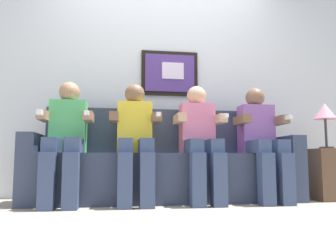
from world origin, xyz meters
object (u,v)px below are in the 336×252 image
(couch, at_px, (165,168))
(person_right_center, at_px, (200,137))
(table_lamp, at_px, (325,113))
(person_leftmost, at_px, (66,135))
(person_rightmost, at_px, (261,137))
(spare_remote_on_table, at_px, (330,148))
(side_table_right, at_px, (329,174))
(person_left_center, at_px, (135,136))

(couch, relative_size, person_right_center, 2.31)
(couch, xyz_separation_m, table_lamp, (1.60, -0.14, 0.55))
(person_leftmost, height_order, person_rightmost, same)
(spare_remote_on_table, bearing_deg, side_table_right, 169.30)
(person_leftmost, distance_m, table_lamp, 2.52)
(person_rightmost, relative_size, table_lamp, 2.41)
(table_lamp, height_order, spare_remote_on_table, table_lamp)
(table_lamp, xyz_separation_m, spare_remote_on_table, (0.05, 0.03, -0.35))
(couch, height_order, person_right_center, person_right_center)
(side_table_right, bearing_deg, couch, 176.22)
(couch, bearing_deg, table_lamp, -4.99)
(person_leftmost, relative_size, person_right_center, 1.00)
(person_rightmost, xyz_separation_m, table_lamp, (0.70, 0.03, 0.25))
(person_leftmost, relative_size, side_table_right, 2.22)
(couch, xyz_separation_m, person_left_center, (-0.30, -0.17, 0.29))
(table_lamp, distance_m, spare_remote_on_table, 0.35)
(person_left_center, xyz_separation_m, person_rightmost, (1.21, 0.00, 0.00))
(table_lamp, bearing_deg, side_table_right, 48.20)
(person_left_center, relative_size, person_rightmost, 1.00)
(person_leftmost, bearing_deg, spare_remote_on_table, 1.28)
(person_leftmost, bearing_deg, person_left_center, 0.04)
(couch, bearing_deg, person_left_center, -150.75)
(person_right_center, distance_m, spare_remote_on_table, 1.35)
(person_rightmost, bearing_deg, spare_remote_on_table, 4.36)
(person_left_center, bearing_deg, person_leftmost, -179.96)
(couch, distance_m, person_right_center, 0.45)
(couch, height_order, side_table_right, couch)
(table_lamp, bearing_deg, person_right_center, -178.72)
(person_leftmost, height_order, person_left_center, same)
(person_right_center, relative_size, side_table_right, 2.22)
(person_rightmost, xyz_separation_m, spare_remote_on_table, (0.75, 0.06, -0.10))
(person_leftmost, height_order, side_table_right, person_leftmost)
(person_leftmost, bearing_deg, couch, 10.58)
(person_leftmost, height_order, person_right_center, same)
(side_table_right, height_order, spare_remote_on_table, spare_remote_on_table)
(person_rightmost, distance_m, table_lamp, 0.74)
(person_right_center, bearing_deg, couch, 150.83)
(person_left_center, relative_size, person_right_center, 1.00)
(person_left_center, bearing_deg, table_lamp, 0.87)
(person_leftmost, distance_m, side_table_right, 2.56)
(person_left_center, height_order, table_lamp, person_left_center)
(couch, relative_size, side_table_right, 5.12)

